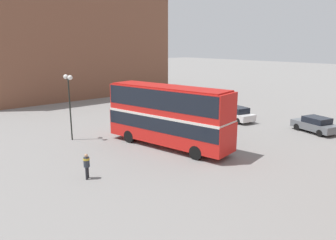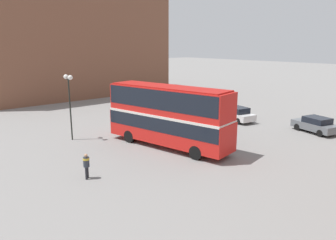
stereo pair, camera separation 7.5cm
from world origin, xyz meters
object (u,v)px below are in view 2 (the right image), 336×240
parked_car_kerb_near (237,114)px  street_lamp_twin_globe (69,89)px  double_decker_bus (168,113)px  pedestrian_foreground (86,163)px  parked_car_kerb_far (316,125)px  parked_car_side_street (167,100)px

parked_car_kerb_near → street_lamp_twin_globe: bearing=84.3°
double_decker_bus → pedestrian_foreground: (1.56, -8.00, -1.82)m
double_decker_bus → parked_car_kerb_far: double_decker_bus is taller
street_lamp_twin_globe → parked_car_side_street: bearing=111.9°
double_decker_bus → street_lamp_twin_globe: street_lamp_twin_globe is taller
parked_car_kerb_far → pedestrian_foreground: bearing=92.9°
parked_car_side_street → parked_car_kerb_far: bearing=170.7°
double_decker_bus → parked_car_kerb_near: size_ratio=2.49×
double_decker_bus → street_lamp_twin_globe: size_ratio=1.98×
parked_car_kerb_far → street_lamp_twin_globe: street_lamp_twin_globe is taller
parked_car_kerb_far → parked_car_kerb_near: bearing=27.7°
parked_car_kerb_far → street_lamp_twin_globe: bearing=69.3°
double_decker_bus → pedestrian_foreground: double_decker_bus is taller
pedestrian_foreground → street_lamp_twin_globe: size_ratio=0.29×
pedestrian_foreground → parked_car_kerb_near: bearing=-126.8°
parked_car_kerb_near → street_lamp_twin_globe: (-5.04, -16.38, 3.60)m
double_decker_bus → parked_car_kerb_far: size_ratio=2.49×
parked_car_side_street → double_decker_bus: bearing=125.6°
double_decker_bus → parked_car_kerb_near: (-1.88, 11.39, -2.03)m
pedestrian_foreground → parked_car_kerb_far: bearing=-148.2°
double_decker_bus → parked_car_side_street: double_decker_bus is taller
parked_car_kerb_near → parked_car_kerb_far: parked_car_kerb_near is taller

